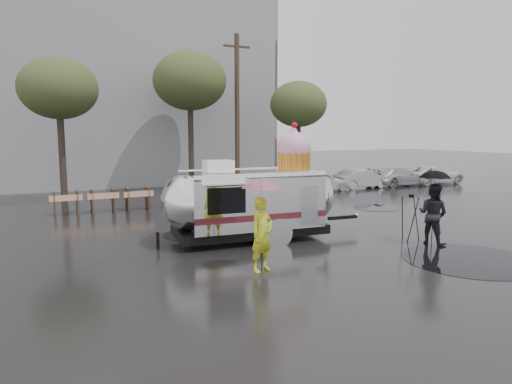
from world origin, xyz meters
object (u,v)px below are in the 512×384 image
person_right (433,214)px  tripod (411,213)px  person_left (262,234)px  airstream_trailer (253,198)px

person_right → tripod: 0.70m
person_left → tripod: (5.75, 0.91, -0.04)m
person_right → tripod: size_ratio=1.25×
person_left → tripod: person_left is taller
airstream_trailer → tripod: 5.10m
person_left → person_right: bearing=-17.6°
person_right → tripod: person_right is taller
person_right → tripod: (-0.30, 0.63, -0.05)m
person_left → airstream_trailer: bearing=49.1°
person_left → tripod: bearing=-11.2°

